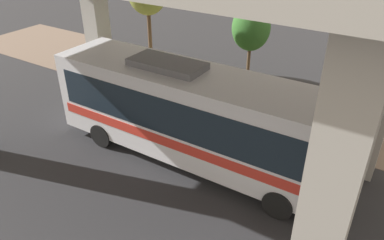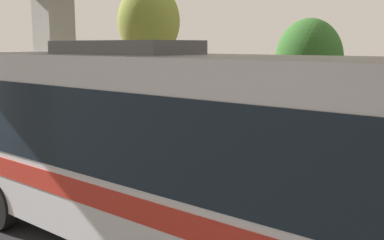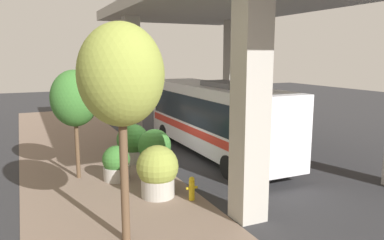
{
  "view_description": "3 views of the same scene",
  "coord_description": "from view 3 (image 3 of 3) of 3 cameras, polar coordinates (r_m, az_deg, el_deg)",
  "views": [
    {
      "loc": [
        13.24,
        7.09,
        8.65
      ],
      "look_at": [
        2.02,
        -0.01,
        0.96
      ],
      "focal_mm": 35.0,
      "sensor_mm": 36.0,
      "label": 1
    },
    {
      "loc": [
        8.98,
        6.24,
        3.75
      ],
      "look_at": [
        -0.08,
        -1.48,
        1.87
      ],
      "focal_mm": 45.0,
      "sensor_mm": 36.0,
      "label": 2
    },
    {
      "loc": [
        -5.68,
        -15.74,
        5.06
      ],
      "look_at": [
        0.81,
        -1.59,
        2.35
      ],
      "focal_mm": 35.0,
      "sensor_mm": 36.0,
      "label": 3
    }
  ],
  "objects": [
    {
      "name": "planter_back",
      "position": [
        16.36,
        -5.72,
        -4.63
      ],
      "size": [
        1.44,
        1.44,
        1.9
      ],
      "color": "#ADA89E",
      "rests_on": "ground"
    },
    {
      "name": "street_tree_near",
      "position": [
        9.76,
        -10.75,
        6.58
      ],
      "size": [
        2.22,
        2.22,
        5.9
      ],
      "color": "brown",
      "rests_on": "ground"
    },
    {
      "name": "planter_extra",
      "position": [
        15.61,
        -11.45,
        -6.56
      ],
      "size": [
        1.12,
        1.12,
        1.44
      ],
      "color": "#ADA89E",
      "rests_on": "ground"
    },
    {
      "name": "fire_hydrant",
      "position": [
        13.33,
        -0.03,
        -10.4
      ],
      "size": [
        0.42,
        0.2,
        0.87
      ],
      "color": "gold",
      "rests_on": "ground"
    },
    {
      "name": "planter_middle",
      "position": [
        17.95,
        -9.01,
        -3.49
      ],
      "size": [
        1.51,
        1.51,
        1.86
      ],
      "color": "#ADA89E",
      "rests_on": "ground"
    },
    {
      "name": "planter_front",
      "position": [
        13.53,
        -5.25,
        -7.77
      ],
      "size": [
        1.51,
        1.51,
        1.9
      ],
      "color": "#ADA89E",
      "rests_on": "ground"
    },
    {
      "name": "street_tree_far",
      "position": [
        15.76,
        -17.45,
        3.12
      ],
      "size": [
        1.91,
        1.91,
        4.49
      ],
      "color": "brown",
      "rests_on": "ground"
    },
    {
      "name": "ground_plane",
      "position": [
        17.48,
        -4.64,
        -6.97
      ],
      "size": [
        80.0,
        80.0,
        0.0
      ],
      "primitive_type": "plane",
      "color": "#2D2D30",
      "rests_on": "ground"
    },
    {
      "name": "sidewalk_strip",
      "position": [
        16.75,
        -14.42,
        -7.98
      ],
      "size": [
        6.0,
        40.0,
        0.02
      ],
      "color": "#7A6656",
      "rests_on": "ground"
    },
    {
      "name": "overpass",
      "position": [
        18.58,
        7.17,
        15.69
      ],
      "size": [
        9.4,
        20.88,
        7.93
      ],
      "color": "#ADA89E",
      "rests_on": "ground"
    },
    {
      "name": "bus",
      "position": [
        18.93,
        3.39,
        0.77
      ],
      "size": [
        2.76,
        11.17,
        3.82
      ],
      "color": "silver",
      "rests_on": "ground"
    }
  ]
}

